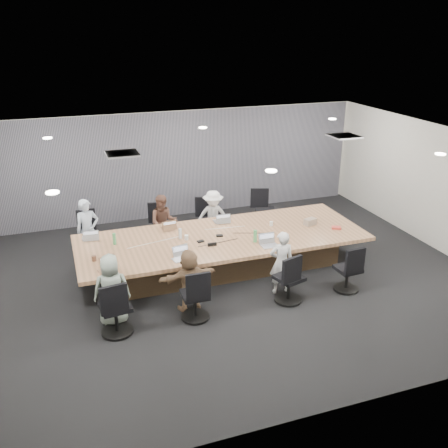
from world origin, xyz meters
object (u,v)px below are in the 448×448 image
object	(u,v)px
chair_5	(195,299)
stapler	(212,244)
chair_4	(116,311)
bottle_green_left	(114,239)
laptop_0	(90,238)
snack_packet	(336,228)
person_2	(213,217)
mug_brown	(94,258)
person_1	(164,223)
laptop_6	(270,246)
person_6	(281,263)
chair_2	(209,223)
person_0	(88,230)
laptop_1	(169,228)
laptop_2	(221,221)
bottle_green_right	(255,236)
chair_1	(161,229)
chair_6	(289,282)
bottle_clear	(180,234)
person_4	(112,290)
laptop_4	(107,270)
laptop_5	(181,259)
chair_7	(347,272)
chair_0	(88,238)
canvas_bag	(310,222)
person_5	(189,280)

from	to	relation	value
chair_5	stapler	world-z (taller)	stapler
chair_4	bottle_green_left	world-z (taller)	bottle_green_left
laptop_0	snack_packet	world-z (taller)	snack_packet
person_2	mug_brown	xyz separation A→B (m)	(-2.88, -1.66, 0.15)
person_1	laptop_6	size ratio (longest dim) A/B	3.85
person_6	snack_packet	distance (m)	1.97
chair_2	person_0	xyz separation A→B (m)	(-2.86, -0.35, 0.33)
laptop_1	person_1	bearing A→B (deg)	-96.78
laptop_2	bottle_green_right	world-z (taller)	bottle_green_right
chair_1	laptop_2	distance (m)	1.54
laptop_6	mug_brown	world-z (taller)	mug_brown
chair_1	chair_6	world-z (taller)	chair_6
chair_4	person_1	xyz separation A→B (m)	(1.52, 3.05, 0.23)
laptop_0	laptop_6	size ratio (longest dim) A/B	0.93
laptop_6	bottle_clear	size ratio (longest dim) A/B	1.58
person_0	person_6	distance (m)	4.30
mug_brown	snack_packet	bearing A→B (deg)	-1.35
person_4	laptop_4	world-z (taller)	person_4
chair_6	laptop_1	bearing A→B (deg)	107.24
person_6	bottle_clear	distance (m)	2.21
chair_2	laptop_5	xyz separation A→B (m)	(-1.33, -2.50, 0.38)
chair_6	laptop_1	xyz separation A→B (m)	(-1.68, 2.50, 0.34)
bottle_green_left	bottle_green_right	bearing A→B (deg)	-16.76
chair_4	laptop_2	size ratio (longest dim) A/B	2.57
chair_7	laptop_4	size ratio (longest dim) A/B	2.48
chair_0	laptop_5	distance (m)	2.95
person_2	bottle_clear	bearing A→B (deg)	-119.77
chair_5	person_6	size ratio (longest dim) A/B	0.62
chair_0	bottle_clear	world-z (taller)	bottle_clear
chair_7	mug_brown	xyz separation A→B (m)	(-4.63, 1.39, 0.41)
chair_4	chair_7	distance (m)	4.45
person_1	laptop_5	size ratio (longest dim) A/B	4.10
laptop_1	bottle_green_right	xyz separation A→B (m)	(1.48, -1.30, 0.12)
person_1	mug_brown	distance (m)	2.38
chair_1	mug_brown	distance (m)	2.67
chair_1	bottle_green_right	bearing A→B (deg)	136.52
person_4	chair_7	bearing A→B (deg)	-179.65
chair_6	laptop_6	xyz separation A→B (m)	(0.00, 0.90, 0.34)
person_2	snack_packet	distance (m)	2.85
laptop_4	canvas_bag	distance (m)	4.57
chair_2	person_1	xyz separation A→B (m)	(-1.19, -0.35, 0.29)
person_2	laptop_5	bearing A→B (deg)	-108.54
person_6	stapler	world-z (taller)	person_6
person_1	laptop_2	distance (m)	1.31
chair_0	laptop_1	xyz separation A→B (m)	(1.67, -0.90, 0.37)
person_4	person_1	bearing A→B (deg)	-114.50
person_5	bottle_green_left	size ratio (longest dim) A/B	4.93
bottle_green_left	mug_brown	bearing A→B (deg)	-126.60
chair_0	laptop_1	bearing A→B (deg)	147.57
chair_5	snack_packet	size ratio (longest dim) A/B	3.99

